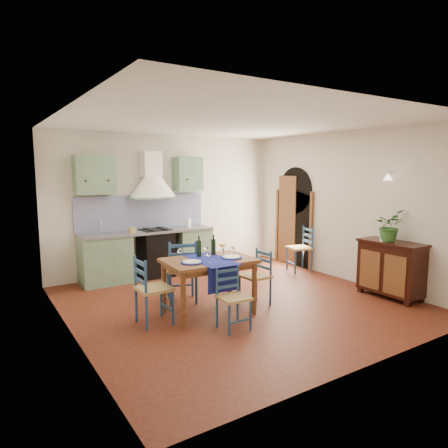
% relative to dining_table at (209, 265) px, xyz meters
% --- Properties ---
extents(floor, '(5.00, 5.00, 0.00)m').
position_rel_dining_table_xyz_m(floor, '(0.63, 0.20, -0.72)').
color(floor, '#41170E').
rests_on(floor, ground).
extents(back_wall, '(5.00, 0.96, 2.80)m').
position_rel_dining_table_xyz_m(back_wall, '(0.16, 2.49, 0.33)').
color(back_wall, beige).
rests_on(back_wall, ground).
extents(right_wall, '(0.26, 5.00, 2.80)m').
position_rel_dining_table_xyz_m(right_wall, '(3.12, 0.48, 0.62)').
color(right_wall, beige).
rests_on(right_wall, ground).
extents(left_wall, '(0.04, 5.00, 2.80)m').
position_rel_dining_table_xyz_m(left_wall, '(-1.87, 0.20, 0.68)').
color(left_wall, beige).
rests_on(left_wall, ground).
extents(ceiling, '(5.00, 5.00, 0.01)m').
position_rel_dining_table_xyz_m(ceiling, '(0.63, 0.20, 2.09)').
color(ceiling, silver).
rests_on(ceiling, back_wall).
extents(dining_table, '(1.31, 1.00, 1.13)m').
position_rel_dining_table_xyz_m(dining_table, '(0.00, 0.00, 0.00)').
color(dining_table, brown).
rests_on(dining_table, ground).
extents(chair_near, '(0.39, 0.39, 0.81)m').
position_rel_dining_table_xyz_m(chair_near, '(-0.03, -0.66, -0.30)').
color(chair_near, navy).
rests_on(chair_near, ground).
extents(chair_far, '(0.60, 0.60, 1.01)m').
position_rel_dining_table_xyz_m(chair_far, '(-0.11, 0.67, -0.19)').
color(chair_far, navy).
rests_on(chair_far, ground).
extents(chair_left, '(0.44, 0.44, 0.94)m').
position_rel_dining_table_xyz_m(chair_left, '(-0.87, 0.06, -0.23)').
color(chair_left, navy).
rests_on(chair_left, ground).
extents(chair_right, '(0.41, 0.41, 0.85)m').
position_rel_dining_table_xyz_m(chair_right, '(0.83, -0.04, -0.28)').
color(chair_right, navy).
rests_on(chair_right, ground).
extents(chair_spare, '(0.53, 0.53, 0.93)m').
position_rel_dining_table_xyz_m(chair_spare, '(2.86, 1.11, -0.24)').
color(chair_spare, navy).
rests_on(chair_spare, ground).
extents(sideboard, '(0.50, 1.05, 0.94)m').
position_rel_dining_table_xyz_m(sideboard, '(2.89, -0.97, -0.21)').
color(sideboard, black).
rests_on(sideboard, ground).
extents(potted_plant, '(0.58, 0.55, 0.52)m').
position_rel_dining_table_xyz_m(potted_plant, '(2.85, -0.91, 0.48)').
color(potted_plant, '#2B6027').
rests_on(potted_plant, sideboard).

